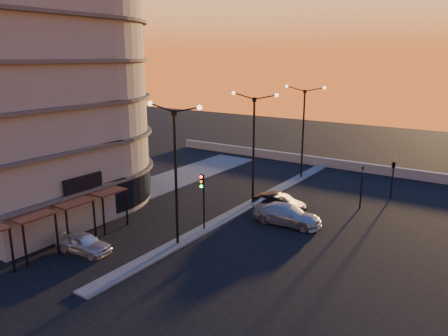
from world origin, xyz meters
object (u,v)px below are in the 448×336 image
Objects in this scene: streetlamp_mid at (254,140)px; traffic_light_main at (203,193)px; car_wagon at (287,215)px; car_sedan at (279,203)px; car_hatchback at (83,243)px.

streetlamp_mid reaches higher than traffic_light_main.
traffic_light_main is 6.76m from car_wagon.
car_wagon is at bearing -29.59° from streetlamp_mid.
streetlamp_mid is at bearing 90.00° from traffic_light_main.
car_sedan is 2.91m from car_wagon.
car_hatchback is (-4.24, -7.22, -2.23)m from traffic_light_main.
car_sedan is (2.67, -0.30, -4.88)m from streetlamp_mid.
streetlamp_mid is 2.46× the size of car_hatchback.
car_wagon is (4.50, 4.57, -2.14)m from traffic_light_main.
streetlamp_mid is at bearing 57.01° from car_wagon.
traffic_light_main is at bearing 132.06° from car_wagon.
traffic_light_main is (0.00, -7.13, -2.70)m from streetlamp_mid.
car_hatchback is 0.89× the size of car_sedan.
car_wagon is (1.83, -2.26, 0.04)m from car_sedan.
streetlamp_mid reaches higher than car_wagon.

